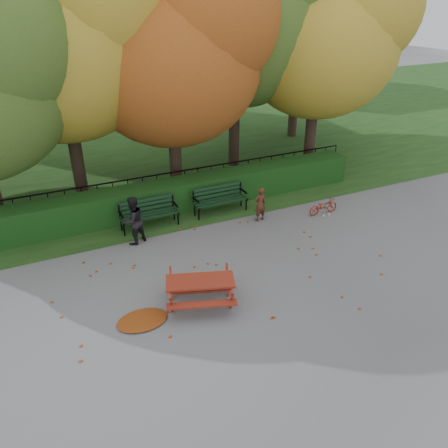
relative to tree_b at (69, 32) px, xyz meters
name	(u,v)px	position (x,y,z in m)	size (l,w,h in m)	color
ground	(240,278)	(2.44, -6.75, -5.40)	(90.00, 90.00, 0.00)	slate
grass_strip	(116,134)	(2.44, 7.25, -5.40)	(90.00, 90.00, 0.00)	#183812
hedge	(179,195)	(2.44, -2.25, -4.90)	(13.00, 0.90, 1.00)	black
iron_fence	(171,185)	(2.44, -1.45, -4.87)	(14.00, 0.04, 1.02)	black
tree_b	(69,32)	(0.00, 0.00, 0.00)	(6.72, 6.40, 8.79)	#2E2019
tree_c	(182,50)	(3.28, -0.78, -0.58)	(6.30, 6.00, 8.00)	#2E2019
tree_d	(248,7)	(6.32, 0.48, 0.58)	(7.14, 6.80, 9.58)	#2E2019
tree_e	(331,35)	(8.97, -0.98, -0.32)	(6.09, 5.80, 8.16)	#2E2019
tree_g	(310,19)	(10.78, 3.02, -0.03)	(6.30, 6.00, 8.55)	#2E2019
bench_left	(148,211)	(1.14, -3.04, -4.88)	(1.80, 0.57, 0.88)	black
bench_right	(219,197)	(3.54, -3.04, -4.88)	(1.80, 0.57, 0.88)	black
picnic_table	(200,285)	(1.14, -7.26, -4.88)	(1.88, 1.69, 0.76)	maroon
leaf_pile	(142,320)	(-0.29, -7.29, -5.36)	(1.13, 0.79, 0.08)	#652C0E
leaf_scatter	(235,272)	(2.44, -6.45, -5.40)	(9.00, 5.70, 0.01)	#652C0E
child	(260,204)	(4.45, -4.14, -4.84)	(0.41, 0.27, 1.13)	#452216
adult	(133,221)	(0.48, -3.85, -4.68)	(0.70, 0.55, 1.45)	black
bicycle	(323,206)	(6.56, -4.62, -5.13)	(0.37, 1.05, 0.55)	#9B1F0E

